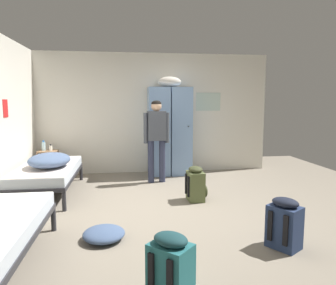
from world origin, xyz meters
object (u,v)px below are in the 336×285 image
(shelf_unit, at_px, (48,162))
(backpack_olive, at_px, (196,184))
(lotion_bottle, at_px, (51,148))
(person_traveler, at_px, (157,133))
(water_bottle, at_px, (44,146))
(bedding_heap, at_px, (49,160))
(backpack_teal, at_px, (171,268))
(locker_bank, at_px, (170,129))
(clothes_pile_denim, at_px, (104,234))
(bed_left_rear, at_px, (48,172))
(backpack_navy, at_px, (285,224))

(shelf_unit, xyz_separation_m, backpack_olive, (2.65, -1.84, -0.09))
(lotion_bottle, bearing_deg, person_traveler, -15.12)
(water_bottle, bearing_deg, lotion_bottle, -21.80)
(bedding_heap, xyz_separation_m, water_bottle, (-0.40, 1.29, 0.06))
(water_bottle, relative_size, backpack_teal, 0.38)
(water_bottle, relative_size, lotion_bottle, 1.51)
(locker_bank, height_order, backpack_olive, locker_bank)
(shelf_unit, height_order, clothes_pile_denim, shelf_unit)
(bed_left_rear, height_order, lotion_bottle, lotion_bottle)
(lotion_bottle, xyz_separation_m, backpack_olive, (2.58, -1.80, -0.37))
(backpack_teal, bearing_deg, backpack_olive, 72.82)
(bed_left_rear, bearing_deg, backpack_navy, -39.22)
(backpack_teal, distance_m, clothes_pile_denim, 1.34)
(locker_bank, relative_size, person_traveler, 1.31)
(shelf_unit, bearing_deg, water_bottle, 165.96)
(water_bottle, bearing_deg, backpack_navy, -47.44)
(lotion_bottle, distance_m, backpack_teal, 4.65)
(lotion_bottle, height_order, backpack_olive, lotion_bottle)
(bedding_heap, relative_size, clothes_pile_denim, 1.72)
(bed_left_rear, bearing_deg, lotion_bottle, 99.21)
(backpack_navy, relative_size, clothes_pile_denim, 1.10)
(backpack_navy, bearing_deg, lotion_bottle, 131.71)
(locker_bank, xyz_separation_m, backpack_navy, (0.73, -3.62, -0.71))
(water_bottle, height_order, clothes_pile_denim, water_bottle)
(locker_bank, xyz_separation_m, bed_left_rear, (-2.24, -1.19, -0.59))
(clothes_pile_denim, bearing_deg, person_traveler, 71.11)
(bedding_heap, distance_m, backpack_olive, 2.42)
(shelf_unit, height_order, backpack_navy, shelf_unit)
(backpack_teal, relative_size, backpack_navy, 1.00)
(bedding_heap, height_order, backpack_teal, bedding_heap)
(bedding_heap, bearing_deg, clothes_pile_denim, -62.16)
(bed_left_rear, distance_m, clothes_pile_denim, 2.25)
(bed_left_rear, height_order, backpack_navy, backpack_navy)
(locker_bank, xyz_separation_m, person_traveler, (-0.34, -0.65, -0.02))
(water_bottle, xyz_separation_m, lotion_bottle, (0.15, -0.06, -0.03))
(person_traveler, xyz_separation_m, clothes_pile_denim, (-0.86, -2.52, -0.88))
(bed_left_rear, xyz_separation_m, bedding_heap, (0.07, -0.12, 0.22))
(backpack_teal, bearing_deg, clothes_pile_denim, 116.76)
(locker_bank, height_order, bed_left_rear, locker_bank)
(lotion_bottle, bearing_deg, backpack_olive, -34.87)
(locker_bank, xyz_separation_m, shelf_unit, (-2.49, -0.04, -0.62))
(backpack_olive, distance_m, backpack_teal, 2.58)
(locker_bank, height_order, bedding_heap, locker_bank)
(water_bottle, distance_m, backpack_teal, 4.77)
(locker_bank, distance_m, backpack_olive, 2.02)
(shelf_unit, xyz_separation_m, person_traveler, (2.15, -0.60, 0.60))
(person_traveler, bearing_deg, backpack_teal, -94.06)
(water_bottle, height_order, backpack_olive, water_bottle)
(locker_bank, height_order, person_traveler, locker_bank)
(person_traveler, bearing_deg, clothes_pile_denim, -108.89)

